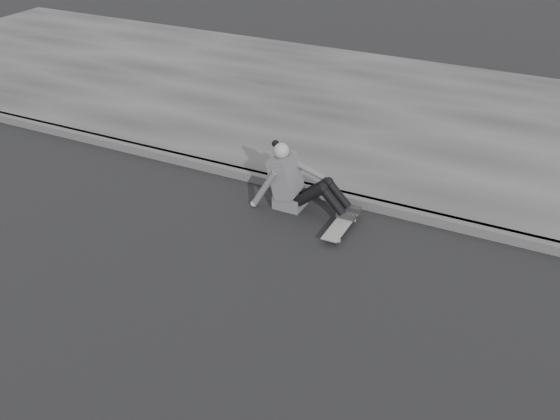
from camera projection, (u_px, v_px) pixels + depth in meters
The scene contains 5 objects.
ground at pixel (313, 340), 5.89m from camera, with size 80.00×80.00×0.00m, color black.
curb at pixel (396, 210), 7.84m from camera, with size 24.00×0.16×0.12m, color #474747.
sidewalk at pixel (452, 125), 10.17m from camera, with size 24.00×6.00×0.12m, color #3D3D3D.
skateboard at pixel (341, 225), 7.51m from camera, with size 0.20×0.78×0.09m.
seated_woman at pixel (295, 183), 7.84m from camera, with size 1.38×0.46×0.88m.
Camera 1 is at (1.69, -4.10, 4.08)m, focal length 40.00 mm.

